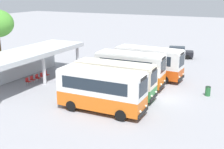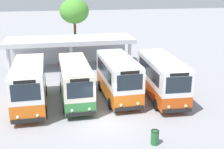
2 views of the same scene
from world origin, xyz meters
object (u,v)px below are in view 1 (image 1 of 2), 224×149
object	(u,v)px
city_bus_middle_cream	(130,68)
litter_bin_apron	(208,91)
waiting_chair_second_from_end	(32,79)
waiting_chair_middle_seat	(38,77)
city_bus_second_in_row	(115,78)
waiting_chair_fifth_seat	(46,74)
waiting_chair_fourth_seat	(42,76)
city_bus_fourth_amber	(149,62)
city_bus_nearest_orange	(101,89)
parked_car_flank	(178,52)
waiting_chair_end_by_column	(28,81)

from	to	relation	value
city_bus_middle_cream	litter_bin_apron	size ratio (longest dim) A/B	7.78
waiting_chair_second_from_end	waiting_chair_middle_seat	bearing A→B (deg)	-6.28
city_bus_second_in_row	waiting_chair_second_from_end	distance (m)	9.49
waiting_chair_middle_seat	waiting_chair_fifth_seat	xyz separation A→B (m)	(1.46, -0.03, 0.00)
waiting_chair_fourth_seat	litter_bin_apron	world-z (taller)	litter_bin_apron
city_bus_middle_cream	city_bus_fourth_amber	size ratio (longest dim) A/B	0.93
city_bus_nearest_orange	litter_bin_apron	xyz separation A→B (m)	(7.54, -7.14, -1.44)
parked_car_flank	litter_bin_apron	xyz separation A→B (m)	(-14.84, -6.50, -0.37)
city_bus_second_in_row	waiting_chair_fifth_seat	xyz separation A→B (m)	(1.93, 9.30, -1.26)
city_bus_middle_cream	waiting_chair_middle_seat	world-z (taller)	city_bus_middle_cream
parked_car_flank	litter_bin_apron	bearing A→B (deg)	-156.34
city_bus_second_in_row	litter_bin_apron	distance (m)	8.77
waiting_chair_middle_seat	waiting_chair_fourth_seat	xyz separation A→B (m)	(0.73, -0.06, 0.00)
waiting_chair_end_by_column	waiting_chair_second_from_end	distance (m)	0.73
city_bus_middle_cream	city_bus_nearest_orange	bearing A→B (deg)	-176.17
waiting_chair_end_by_column	waiting_chair_fifth_seat	world-z (taller)	same
city_bus_middle_cream	waiting_chair_end_by_column	world-z (taller)	city_bus_middle_cream
city_bus_nearest_orange	city_bus_second_in_row	bearing A→B (deg)	8.58
parked_car_flank	waiting_chair_end_by_column	distance (m)	22.49
waiting_chair_second_from_end	waiting_chair_fourth_seat	world-z (taller)	same
waiting_chair_middle_seat	waiting_chair_end_by_column	bearing A→B (deg)	178.71
city_bus_second_in_row	litter_bin_apron	size ratio (longest dim) A/B	8.44
waiting_chair_second_from_end	litter_bin_apron	xyz separation A→B (m)	(4.30, -17.08, -0.07)
city_bus_fourth_amber	litter_bin_apron	size ratio (longest dim) A/B	8.39
city_bus_nearest_orange	waiting_chair_middle_seat	distance (m)	10.71
city_bus_nearest_orange	waiting_chair_second_from_end	distance (m)	10.54
parked_car_flank	waiting_chair_fourth_seat	world-z (taller)	parked_car_flank
waiting_chair_fourth_seat	waiting_chair_end_by_column	bearing A→B (deg)	177.70
waiting_chair_middle_seat	litter_bin_apron	bearing A→B (deg)	-78.13
city_bus_nearest_orange	waiting_chair_second_from_end	xyz separation A→B (m)	(3.24, 9.94, -1.37)
waiting_chair_end_by_column	waiting_chair_middle_seat	world-z (taller)	same
waiting_chair_second_from_end	waiting_chair_fourth_seat	bearing A→B (deg)	-5.31
waiting_chair_middle_seat	waiting_chair_fifth_seat	world-z (taller)	same
waiting_chair_end_by_column	waiting_chair_fourth_seat	bearing A→B (deg)	-2.30
city_bus_nearest_orange	waiting_chair_fifth_seat	distance (m)	11.31
city_bus_second_in_row	parked_car_flank	distance (m)	18.94
city_bus_middle_cream	city_bus_fourth_amber	bearing A→B (deg)	-12.37
city_bus_second_in_row	litter_bin_apron	world-z (taller)	city_bus_second_in_row
city_bus_nearest_orange	waiting_chair_end_by_column	size ratio (longest dim) A/B	8.36
waiting_chair_second_from_end	waiting_chair_fifth_seat	distance (m)	2.19
waiting_chair_second_from_end	waiting_chair_middle_seat	xyz separation A→B (m)	(0.73, -0.08, 0.00)
city_bus_fourth_amber	waiting_chair_fifth_seat	size ratio (longest dim) A/B	8.78
city_bus_middle_cream	waiting_chair_middle_seat	bearing A→B (deg)	107.89
waiting_chair_second_from_end	litter_bin_apron	bearing A→B (deg)	-75.87
parked_car_flank	waiting_chair_middle_seat	distance (m)	21.20
waiting_chair_fifth_seat	waiting_chair_middle_seat	bearing A→B (deg)	178.86
city_bus_fourth_amber	waiting_chair_middle_seat	world-z (taller)	city_bus_fourth_amber
waiting_chair_second_from_end	litter_bin_apron	world-z (taller)	litter_bin_apron
city_bus_nearest_orange	litter_bin_apron	distance (m)	10.49
waiting_chair_fourth_seat	waiting_chair_fifth_seat	size ratio (longest dim) A/B	1.00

